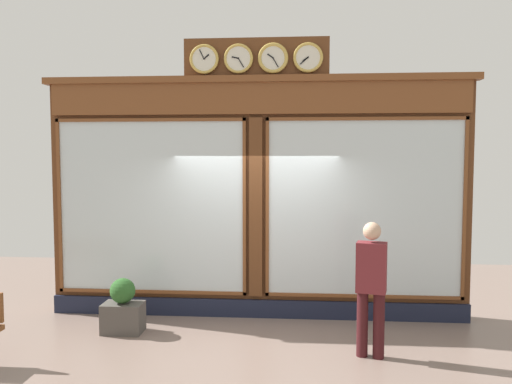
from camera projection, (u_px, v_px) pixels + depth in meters
name	position (u px, v px, depth m)	size (l,w,h in m)	color
shop_facade	(257.00, 196.00, 7.79)	(6.57, 0.42, 4.27)	#5B3319
pedestrian	(371.00, 283.00, 6.17)	(0.40, 0.30, 1.69)	#3A1316
planter_box	(123.00, 318.00, 7.10)	(0.56, 0.36, 0.42)	#4C4742
planter_shrub	(123.00, 291.00, 7.07)	(0.36, 0.36, 0.36)	#285623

